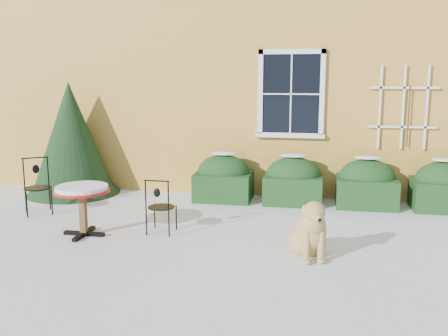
% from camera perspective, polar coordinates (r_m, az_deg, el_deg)
% --- Properties ---
extents(ground, '(80.00, 80.00, 0.00)m').
position_cam_1_polar(ground, '(7.01, -1.53, -8.73)').
color(ground, white).
rests_on(ground, ground).
extents(house, '(12.40, 8.40, 6.40)m').
position_cam_1_polar(house, '(13.57, 4.84, 14.28)').
color(house, gold).
rests_on(house, ground).
extents(hedge_row, '(4.95, 0.80, 0.91)m').
position_cam_1_polar(hedge_row, '(9.22, 11.95, -1.67)').
color(hedge_row, '#133314').
rests_on(hedge_row, ground).
extents(evergreen_shrub, '(1.82, 1.82, 2.20)m').
position_cam_1_polar(evergreen_shrub, '(10.25, -17.01, 2.05)').
color(evergreen_shrub, black).
rests_on(evergreen_shrub, ground).
extents(bistro_table, '(0.80, 0.80, 0.74)m').
position_cam_1_polar(bistro_table, '(7.51, -15.91, -2.90)').
color(bistro_table, black).
rests_on(bistro_table, ground).
extents(patio_chair_near, '(0.40, 0.40, 0.83)m').
position_cam_1_polar(patio_chair_near, '(7.44, -7.28, -4.32)').
color(patio_chair_near, black).
rests_on(patio_chair_near, ground).
extents(patio_chair_far, '(0.58, 0.58, 0.94)m').
position_cam_1_polar(patio_chair_far, '(9.04, -20.55, -1.91)').
color(patio_chair_far, black).
rests_on(patio_chair_far, ground).
extents(dog, '(0.65, 0.90, 0.81)m').
position_cam_1_polar(dog, '(6.53, 9.76, -7.33)').
color(dog, tan).
rests_on(dog, ground).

